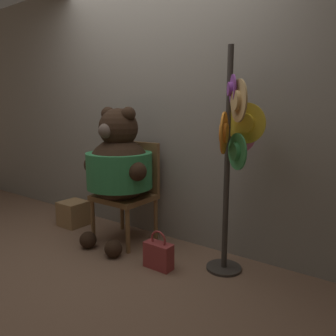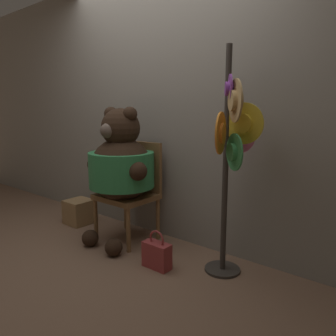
% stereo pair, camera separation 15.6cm
% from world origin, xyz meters
% --- Properties ---
extents(ground_plane, '(14.00, 14.00, 0.00)m').
position_xyz_m(ground_plane, '(0.00, 0.00, 0.00)').
color(ground_plane, brown).
extents(wall_back, '(8.00, 0.10, 2.61)m').
position_xyz_m(wall_back, '(0.00, 0.60, 1.31)').
color(wall_back, gray).
rests_on(wall_back, ground_plane).
extents(chair, '(0.52, 0.46, 0.95)m').
position_xyz_m(chair, '(-0.20, 0.31, 0.51)').
color(chair, brown).
rests_on(chair, ground_plane).
extents(teddy_bear, '(0.73, 0.65, 1.29)m').
position_xyz_m(teddy_bear, '(-0.18, 0.15, 0.75)').
color(teddy_bear, black).
rests_on(teddy_bear, ground_plane).
extents(hat_display_rack, '(0.42, 0.53, 1.72)m').
position_xyz_m(hat_display_rack, '(0.93, 0.20, 0.99)').
color(hat_display_rack, '#332D28').
rests_on(hat_display_rack, ground_plane).
extents(handbag_on_ground, '(0.24, 0.11, 0.32)m').
position_xyz_m(handbag_on_ground, '(0.42, -0.04, 0.11)').
color(handbag_on_ground, maroon).
rests_on(handbag_on_ground, ground_plane).
extents(wooden_crate, '(0.27, 0.27, 0.27)m').
position_xyz_m(wooden_crate, '(-0.95, 0.20, 0.13)').
color(wooden_crate, '#937047').
rests_on(wooden_crate, ground_plane).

